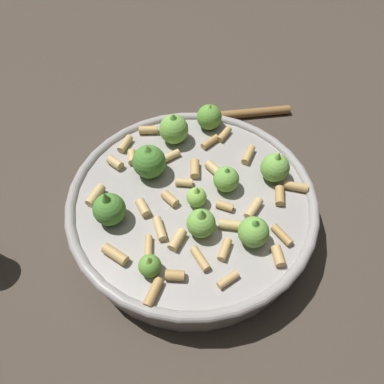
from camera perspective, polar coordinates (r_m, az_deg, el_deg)
The scene contains 3 objects.
ground_plane at distance 0.53m, azimuth -0.00°, elevation -4.35°, with size 2.40×2.40×0.00m, color #42382D.
cooking_pan at distance 0.50m, azimuth -0.02°, elevation -1.83°, with size 0.34×0.34×0.11m.
wooden_spoon at distance 0.67m, azimuth 4.81°, elevation 12.23°, with size 0.23×0.11×0.02m.
Camera 1 is at (0.14, 0.25, 0.44)m, focal length 32.85 mm.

